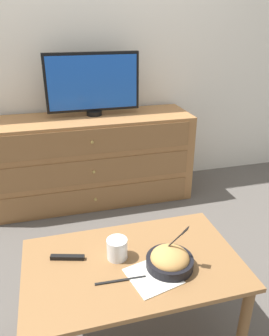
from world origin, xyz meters
The scene contains 10 objects.
ground_plane centered at (0.00, 0.00, 0.00)m, with size 12.00×12.00×0.00m, color #56514C.
wall_back centered at (0.00, 0.03, 1.30)m, with size 12.00×0.05×2.60m.
dresser centered at (0.00, -0.26, 0.34)m, with size 1.56×0.47×0.68m.
tv centered at (0.06, -0.21, 0.91)m, with size 0.69×0.12×0.45m.
coffee_table centered at (0.00, -1.59, 0.37)m, with size 0.88×0.54×0.43m.
takeout_bowl centered at (0.14, -1.65, 0.46)m, with size 0.19×0.19×0.19m.
drink_cup centered at (-0.06, -1.54, 0.47)m, with size 0.09×0.09×0.09m.
napkin centered at (0.05, -1.69, 0.43)m, with size 0.22×0.22×0.00m.
knife centered at (-0.07, -1.68, 0.43)m, with size 0.20×0.02×0.01m.
remote_control centered at (-0.26, -1.50, 0.44)m, with size 0.14×0.06×0.02m.
Camera 1 is at (-0.27, -2.61, 1.34)m, focal length 35.00 mm.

